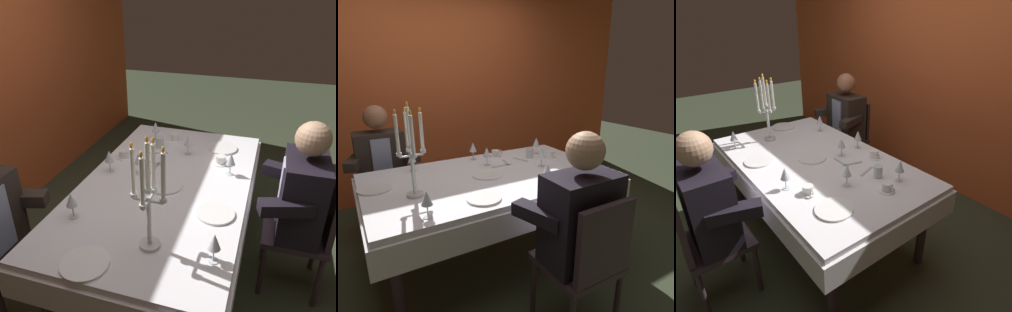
% 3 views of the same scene
% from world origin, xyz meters
% --- Properties ---
extents(ground_plane, '(12.00, 12.00, 0.00)m').
position_xyz_m(ground_plane, '(0.00, 0.00, 0.00)').
color(ground_plane, '#313A27').
extents(back_wall, '(6.00, 0.12, 2.70)m').
position_xyz_m(back_wall, '(0.00, 1.66, 1.35)').
color(back_wall, '#D4582B').
rests_on(back_wall, ground_plane).
extents(dining_table, '(1.94, 1.14, 0.74)m').
position_xyz_m(dining_table, '(0.00, 0.00, 0.62)').
color(dining_table, white).
rests_on(dining_table, ground_plane).
extents(candelabra, '(0.19, 0.19, 0.62)m').
position_xyz_m(candelabra, '(-0.62, -0.11, 1.04)').
color(candelabra, silver).
rests_on(candelabra, dining_table).
extents(dinner_plate_0, '(0.24, 0.24, 0.01)m').
position_xyz_m(dinner_plate_0, '(0.65, -0.28, 0.75)').
color(dinner_plate_0, white).
rests_on(dinner_plate_0, dining_table).
extents(dinner_plate_1, '(0.24, 0.24, 0.01)m').
position_xyz_m(dinner_plate_1, '(-0.03, -0.01, 0.75)').
color(dinner_plate_1, white).
rests_on(dinner_plate_1, dining_table).
extents(dinner_plate_2, '(0.24, 0.24, 0.01)m').
position_xyz_m(dinner_plate_2, '(-0.84, 0.14, 0.75)').
color(dinner_plate_2, white).
rests_on(dinner_plate_2, dining_table).
extents(dinner_plate_3, '(0.23, 0.23, 0.01)m').
position_xyz_m(dinner_plate_3, '(-0.25, -0.39, 0.75)').
color(dinner_plate_3, white).
rests_on(dinner_plate_3, dining_table).
extents(wine_glass_0, '(0.07, 0.07, 0.16)m').
position_xyz_m(wine_glass_0, '(0.04, 0.43, 0.85)').
color(wine_glass_0, silver).
rests_on(wine_glass_0, dining_table).
extents(wine_glass_1, '(0.07, 0.07, 0.16)m').
position_xyz_m(wine_glass_1, '(0.66, 0.30, 0.85)').
color(wine_glass_1, silver).
rests_on(wine_glass_1, dining_table).
extents(wine_glass_2, '(0.07, 0.07, 0.16)m').
position_xyz_m(wine_glass_2, '(-0.52, 0.39, 0.85)').
color(wine_glass_2, silver).
rests_on(wine_glass_2, dining_table).
extents(wine_glass_3, '(0.07, 0.07, 0.16)m').
position_xyz_m(wine_glass_3, '(0.47, -0.04, 0.85)').
color(wine_glass_3, silver).
rests_on(wine_glass_3, dining_table).
extents(wine_glass_4, '(0.07, 0.07, 0.16)m').
position_xyz_m(wine_glass_4, '(0.25, -0.40, 0.85)').
color(wine_glass_4, silver).
rests_on(wine_glass_4, dining_table).
extents(wine_glass_5, '(0.07, 0.07, 0.16)m').
position_xyz_m(wine_glass_5, '(-0.63, -0.45, 0.85)').
color(wine_glass_5, silver).
rests_on(wine_glass_5, dining_table).
extents(wine_glass_6, '(0.07, 0.07, 0.16)m').
position_xyz_m(wine_glass_6, '(0.08, 0.22, 0.85)').
color(wine_glass_6, silver).
rests_on(wine_glass_6, dining_table).
extents(water_tumbler_0, '(0.07, 0.07, 0.09)m').
position_xyz_m(water_tumbler_0, '(0.53, 0.22, 0.79)').
color(water_tumbler_0, silver).
rests_on(water_tumbler_0, dining_table).
extents(coffee_cup_0, '(0.13, 0.12, 0.06)m').
position_xyz_m(coffee_cup_0, '(0.70, 0.14, 0.77)').
color(coffee_cup_0, white).
rests_on(coffee_cup_0, dining_table).
extents(coffee_cup_1, '(0.13, 0.12, 0.06)m').
position_xyz_m(coffee_cup_1, '(0.40, -0.31, 0.77)').
color(coffee_cup_1, white).
rests_on(coffee_cup_1, dining_table).
extents(coffee_cup_2, '(0.13, 0.12, 0.06)m').
position_xyz_m(coffee_cup_2, '(0.27, 0.42, 0.77)').
color(coffee_cup_2, white).
rests_on(coffee_cup_2, dining_table).
extents(knife_0, '(0.19, 0.02, 0.01)m').
position_xyz_m(knife_0, '(0.18, 0.14, 0.74)').
color(knife_0, '#B7B7BC').
rests_on(knife_0, dining_table).
extents(fork_1, '(0.07, 0.17, 0.01)m').
position_xyz_m(fork_1, '(0.42, 0.20, 0.74)').
color(fork_1, '#B7B7BC').
rests_on(fork_1, dining_table).
extents(fork_2, '(0.06, 0.17, 0.01)m').
position_xyz_m(fork_2, '(0.25, 0.20, 0.74)').
color(fork_2, '#B7B7BC').
rests_on(fork_2, dining_table).
extents(seated_diner_0, '(0.63, 0.48, 1.24)m').
position_xyz_m(seated_diner_0, '(-0.70, 0.89, 0.74)').
color(seated_diner_0, '#322429').
rests_on(seated_diner_0, ground_plane).
extents(seated_diner_1, '(0.63, 0.48, 1.24)m').
position_xyz_m(seated_diner_1, '(0.12, -0.89, 0.74)').
color(seated_diner_1, '#322429').
rests_on(seated_diner_1, ground_plane).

